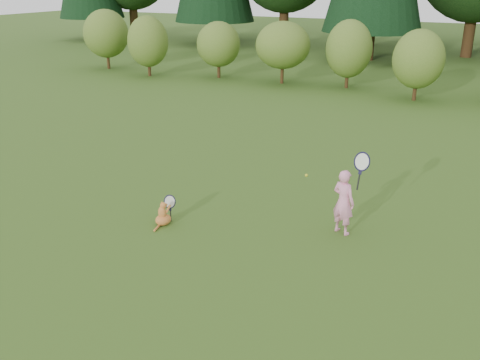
% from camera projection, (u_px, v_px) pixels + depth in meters
% --- Properties ---
extents(ground, '(100.00, 100.00, 0.00)m').
position_uv_depth(ground, '(210.00, 229.00, 9.62)').
color(ground, '#315016').
rests_on(ground, ground).
extents(shrub_row, '(28.00, 3.00, 2.80)m').
position_uv_depth(shrub_row, '(380.00, 58.00, 19.99)').
color(shrub_row, '#4F6F22').
rests_on(shrub_row, ground).
extents(child, '(0.69, 0.47, 1.76)m').
position_uv_depth(child, '(344.00, 201.00, 9.25)').
color(child, '#FF98C1').
rests_on(child, ground).
extents(cat, '(0.38, 0.67, 0.60)m').
position_uv_depth(cat, '(163.00, 213.00, 9.72)').
color(cat, orange).
rests_on(cat, ground).
extents(tennis_ball, '(0.06, 0.06, 0.06)m').
position_uv_depth(tennis_ball, '(306.00, 175.00, 10.57)').
color(tennis_ball, gold).
rests_on(tennis_ball, ground).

